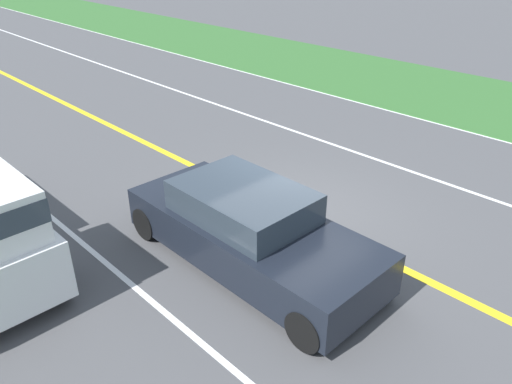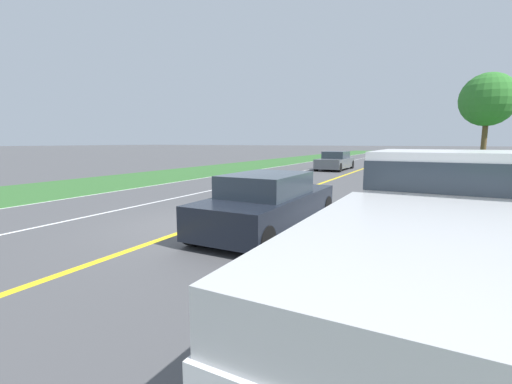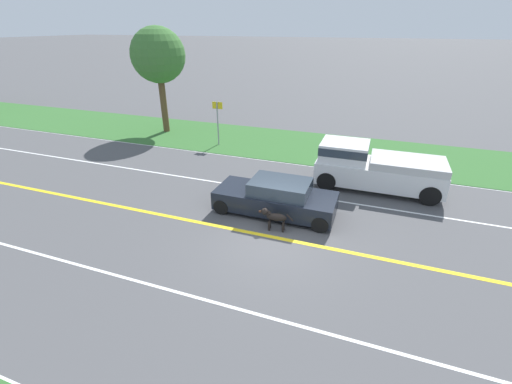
# 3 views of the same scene
# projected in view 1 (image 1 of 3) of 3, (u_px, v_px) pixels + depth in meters

# --- Properties ---
(ground_plane) EXTENTS (400.00, 400.00, 0.00)m
(ground_plane) POSITION_uv_depth(u_px,v_px,m) (295.00, 216.00, 9.91)
(ground_plane) COLOR #4C4C4F
(centre_divider_line) EXTENTS (0.18, 160.00, 0.01)m
(centre_divider_line) POSITION_uv_depth(u_px,v_px,m) (295.00, 216.00, 9.91)
(centre_divider_line) COLOR yellow
(centre_divider_line) RESTS_ON ground
(lane_edge_line_left) EXTENTS (0.14, 160.00, 0.01)m
(lane_edge_line_left) POSITION_uv_depth(u_px,v_px,m) (459.00, 129.00, 14.23)
(lane_edge_line_left) COLOR white
(lane_edge_line_left) RESTS_ON ground
(lane_dash_same_dir) EXTENTS (0.10, 160.00, 0.01)m
(lane_dash_same_dir) POSITION_uv_depth(u_px,v_px,m) (145.00, 296.00, 7.75)
(lane_dash_same_dir) COLOR white
(lane_dash_same_dir) RESTS_ON ground
(lane_dash_oncoming) EXTENTS (0.10, 160.00, 0.01)m
(lane_dash_oncoming) POSITION_uv_depth(u_px,v_px,m) (392.00, 165.00, 12.07)
(lane_dash_oncoming) COLOR white
(lane_dash_oncoming) RESTS_ON ground
(grass_verge_left) EXTENTS (6.00, 160.00, 0.03)m
(grass_verge_left) POSITION_uv_depth(u_px,v_px,m) (502.00, 106.00, 16.07)
(grass_verge_left) COLOR #33662D
(grass_verge_left) RESTS_ON ground
(ego_car) EXTENTS (1.84, 4.62, 1.38)m
(ego_car) POSITION_uv_depth(u_px,v_px,m) (249.00, 230.00, 8.26)
(ego_car) COLOR black
(ego_car) RESTS_ON ground
(dog) EXTENTS (0.35, 1.26, 0.85)m
(dog) POSITION_uv_depth(u_px,v_px,m) (287.00, 204.00, 9.25)
(dog) COLOR black
(dog) RESTS_ON ground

